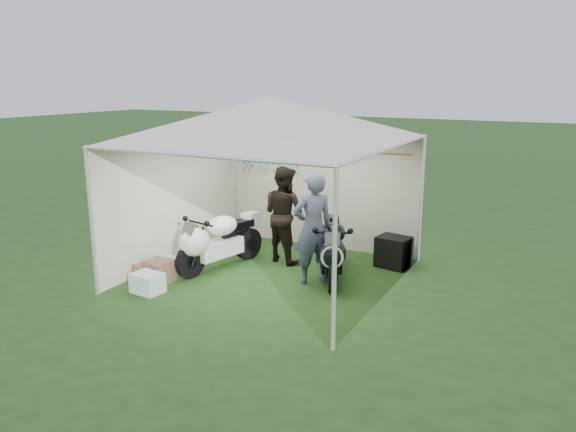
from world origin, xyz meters
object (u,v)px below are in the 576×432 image
paddock_stand (332,255)px  crate_2 (169,263)px  person_dark_jacket (284,214)px  crate_3 (145,273)px  canopy_tent (271,124)px  crate_1 (159,271)px  motorcycle_white (216,240)px  person_blue_jacket (313,228)px  motorcycle_black (332,248)px  equipment_box (393,252)px  crate_0 (148,283)px

paddock_stand → crate_2: (-2.39, -1.73, -0.02)m
person_dark_jacket → crate_3: size_ratio=4.54×
canopy_tent → crate_1: size_ratio=13.85×
motorcycle_white → person_blue_jacket: size_ratio=1.05×
motorcycle_black → equipment_box: size_ratio=3.34×
motorcycle_white → crate_2: size_ratio=6.04×
motorcycle_black → person_blue_jacket: bearing=-151.2°
person_dark_jacket → crate_2: (-1.55, -1.42, -0.77)m
canopy_tent → paddock_stand: 2.76m
person_blue_jacket → equipment_box: bearing=-170.6°
person_blue_jacket → crate_1: size_ratio=4.54×
motorcycle_white → person_dark_jacket: bearing=63.3°
person_blue_jacket → crate_0: bearing=-9.0°
motorcycle_white → motorcycle_black: size_ratio=1.04×
equipment_box → crate_2: equipment_box is taller
canopy_tent → crate_0: 3.20m
motorcycle_black → crate_1: (-2.49, -1.44, -0.36)m
motorcycle_black → crate_2: (-2.73, -0.90, -0.42)m
canopy_tent → motorcycle_black: bearing=16.6°
canopy_tent → motorcycle_white: bearing=-169.9°
motorcycle_white → equipment_box: bearing=42.9°
canopy_tent → equipment_box: bearing=39.3°
canopy_tent → person_blue_jacket: 1.81m
motorcycle_black → crate_1: motorcycle_black is taller
person_blue_jacket → crate_1: 2.65m
motorcycle_black → crate_1: bearing=-172.9°
motorcycle_black → crate_2: size_ratio=5.78×
crate_0 → crate_1: size_ratio=1.14×
person_dark_jacket → crate_3: (-1.55, -2.03, -0.75)m
crate_0 → crate_1: crate_1 is taller
motorcycle_white → crate_0: (-0.33, -1.42, -0.38)m
crate_0 → crate_3: crate_0 is taller
paddock_stand → crate_3: paddock_stand is taller
motorcycle_black → paddock_stand: (-0.35, 0.83, -0.40)m
person_dark_jacket → crate_0: person_dark_jacket is taller
person_dark_jacket → person_blue_jacket: (0.96, -0.81, 0.04)m
crate_0 → paddock_stand: bearing=53.8°
crate_1 → paddock_stand: bearing=46.5°
motorcycle_white → paddock_stand: size_ratio=5.36×
equipment_box → paddock_stand: bearing=-165.6°
person_dark_jacket → equipment_box: 2.08m
canopy_tent → person_dark_jacket: bearing=103.8°
motorcycle_black → crate_2: motorcycle_black is taller
crate_3 → motorcycle_black: bearing=28.8°
crate_0 → crate_2: size_ratio=1.45×
motorcycle_black → paddock_stand: size_ratio=5.13×
canopy_tent → paddock_stand: bearing=60.4°
crate_0 → crate_3: bearing=135.4°
paddock_stand → person_dark_jacket: (-0.84, -0.30, 0.75)m
motorcycle_black → person_blue_jacket: person_blue_jacket is taller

